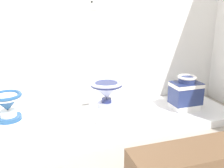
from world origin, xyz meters
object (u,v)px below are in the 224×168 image
(plinth_block_tall_cobalt, at_px, (10,124))
(info_placard_second, at_px, (94,5))
(plinth_block_squat_floral, at_px, (107,112))
(antique_toilet_rightmost, at_px, (186,90))
(antique_toilet_squat_floral, at_px, (106,90))
(antique_toilet_tall_cobalt, at_px, (7,104))
(plinth_block_rightmost, at_px, (185,106))

(plinth_block_tall_cobalt, relative_size, info_placard_second, 2.70)
(plinth_block_squat_floral, relative_size, antique_toilet_rightmost, 0.88)
(antique_toilet_squat_floral, distance_m, antique_toilet_rightmost, 1.14)
(antique_toilet_squat_floral, bearing_deg, info_placard_second, 89.73)
(antique_toilet_tall_cobalt, bearing_deg, antique_toilet_squat_floral, -3.11)
(plinth_block_tall_cobalt, relative_size, plinth_block_rightmost, 1.03)
(plinth_block_tall_cobalt, height_order, antique_toilet_tall_cobalt, antique_toilet_tall_cobalt)
(plinth_block_squat_floral, xyz_separation_m, antique_toilet_squat_floral, (0.00, -0.00, 0.30))
(info_placard_second, bearing_deg, antique_toilet_tall_cobalt, -157.81)
(plinth_block_squat_floral, distance_m, antique_toilet_squat_floral, 0.30)
(antique_toilet_rightmost, height_order, info_placard_second, info_placard_second)
(plinth_block_tall_cobalt, distance_m, antique_toilet_rightmost, 2.31)
(antique_toilet_tall_cobalt, bearing_deg, plinth_block_tall_cobalt, 0.00)
(plinth_block_tall_cobalt, xyz_separation_m, info_placard_second, (1.17, 0.48, 1.34))
(plinth_block_tall_cobalt, relative_size, antique_toilet_tall_cobalt, 1.00)
(plinth_block_squat_floral, distance_m, info_placard_second, 1.42)
(antique_toilet_tall_cobalt, relative_size, plinth_block_squat_floral, 0.97)
(plinth_block_squat_floral, bearing_deg, plinth_block_rightmost, -1.98)
(plinth_block_tall_cobalt, height_order, antique_toilet_rightmost, antique_toilet_rightmost)
(antique_toilet_squat_floral, distance_m, info_placard_second, 1.15)
(antique_toilet_squat_floral, xyz_separation_m, info_placard_second, (0.00, 0.54, 1.01))
(plinth_block_tall_cobalt, xyz_separation_m, antique_toilet_rightmost, (2.30, -0.10, 0.22))
(plinth_block_tall_cobalt, distance_m, plinth_block_squat_floral, 1.17)
(plinth_block_tall_cobalt, height_order, plinth_block_rightmost, plinth_block_tall_cobalt)
(plinth_block_tall_cobalt, relative_size, antique_toilet_squat_floral, 0.84)
(antique_toilet_tall_cobalt, bearing_deg, plinth_block_squat_floral, -3.11)
(antique_toilet_tall_cobalt, xyz_separation_m, plinth_block_squat_floral, (1.17, -0.06, -0.24))
(antique_toilet_tall_cobalt, height_order, plinth_block_squat_floral, antique_toilet_tall_cobalt)
(antique_toilet_squat_floral, bearing_deg, plinth_block_tall_cobalt, 176.89)
(antique_toilet_tall_cobalt, xyz_separation_m, info_placard_second, (1.17, 0.48, 1.08))
(plinth_block_tall_cobalt, distance_m, antique_toilet_tall_cobalt, 0.26)
(plinth_block_rightmost, bearing_deg, antique_toilet_rightmost, -135.00)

